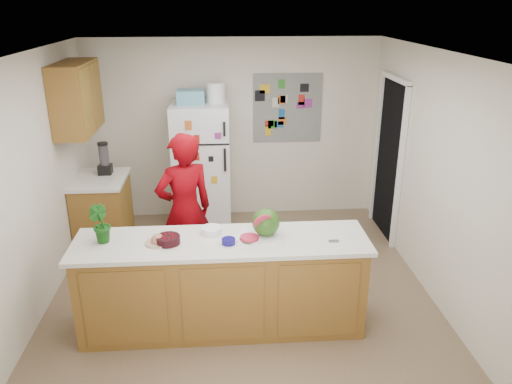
{
  "coord_description": "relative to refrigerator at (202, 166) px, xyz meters",
  "views": [
    {
      "loc": [
        -0.18,
        -4.56,
        2.95
      ],
      "look_at": [
        0.17,
        0.2,
        1.11
      ],
      "focal_mm": 35.0,
      "sensor_mm": 36.0,
      "label": 1
    }
  ],
  "objects": [
    {
      "name": "floor",
      "position": [
        0.45,
        -1.88,
        -0.86
      ],
      "size": [
        4.0,
        4.5,
        0.02
      ],
      "primitive_type": "cube",
      "color": "brown",
      "rests_on": "ground"
    },
    {
      "name": "wall_back",
      "position": [
        0.45,
        0.38,
        0.4
      ],
      "size": [
        4.0,
        0.02,
        2.5
      ],
      "primitive_type": "cube",
      "color": "beige",
      "rests_on": "ground"
    },
    {
      "name": "wall_left",
      "position": [
        -1.56,
        -1.88,
        0.4
      ],
      "size": [
        0.02,
        4.5,
        2.5
      ],
      "primitive_type": "cube",
      "color": "beige",
      "rests_on": "ground"
    },
    {
      "name": "wall_right",
      "position": [
        2.46,
        -1.88,
        0.4
      ],
      "size": [
        0.02,
        4.5,
        2.5
      ],
      "primitive_type": "cube",
      "color": "beige",
      "rests_on": "ground"
    },
    {
      "name": "ceiling",
      "position": [
        0.45,
        -1.88,
        1.66
      ],
      "size": [
        4.0,
        4.5,
        0.02
      ],
      "primitive_type": "cube",
      "color": "white",
      "rests_on": "wall_back"
    },
    {
      "name": "doorway",
      "position": [
        2.44,
        -0.43,
        0.17
      ],
      "size": [
        0.03,
        0.85,
        2.04
      ],
      "primitive_type": "cube",
      "color": "black",
      "rests_on": "ground"
    },
    {
      "name": "peninsula_base",
      "position": [
        0.25,
        -2.38,
        -0.41
      ],
      "size": [
        2.6,
        0.62,
        0.88
      ],
      "primitive_type": "cube",
      "color": "brown",
      "rests_on": "floor"
    },
    {
      "name": "peninsula_top",
      "position": [
        0.25,
        -2.38,
        0.05
      ],
      "size": [
        2.68,
        0.7,
        0.04
      ],
      "primitive_type": "cube",
      "color": "silver",
      "rests_on": "peninsula_base"
    },
    {
      "name": "side_counter_base",
      "position": [
        -1.24,
        -0.53,
        -0.42
      ],
      "size": [
        0.6,
        0.8,
        0.86
      ],
      "primitive_type": "cube",
      "color": "brown",
      "rests_on": "floor"
    },
    {
      "name": "side_counter_top",
      "position": [
        -1.24,
        -0.53,
        0.03
      ],
      "size": [
        0.64,
        0.84,
        0.04
      ],
      "primitive_type": "cube",
      "color": "silver",
      "rests_on": "side_counter_base"
    },
    {
      "name": "upper_cabinets",
      "position": [
        -1.37,
        -0.58,
        1.05
      ],
      "size": [
        0.35,
        1.0,
        0.8
      ],
      "primitive_type": "cube",
      "color": "brown",
      "rests_on": "wall_left"
    },
    {
      "name": "refrigerator",
      "position": [
        0.0,
        0.0,
        0.0
      ],
      "size": [
        0.75,
        0.7,
        1.7
      ],
      "primitive_type": "cube",
      "color": "silver",
      "rests_on": "floor"
    },
    {
      "name": "fridge_top_bin",
      "position": [
        -0.1,
        0.0,
        0.94
      ],
      "size": [
        0.35,
        0.28,
        0.18
      ],
      "primitive_type": "cube",
      "color": "#5999B2",
      "rests_on": "refrigerator"
    },
    {
      "name": "photo_collage",
      "position": [
        1.2,
        0.36,
        0.7
      ],
      "size": [
        0.95,
        0.01,
        0.95
      ],
      "primitive_type": "cube",
      "color": "slate",
      "rests_on": "wall_back"
    },
    {
      "name": "person",
      "position": [
        -0.13,
        -1.53,
        0.0
      ],
      "size": [
        0.73,
        0.63,
        1.71
      ],
      "primitive_type": "imported",
      "rotation": [
        0.0,
        0.0,
        3.56
      ],
      "color": "#6C0108",
      "rests_on": "floor"
    },
    {
      "name": "blender_appliance",
      "position": [
        -1.19,
        -0.37,
        0.24
      ],
      "size": [
        0.12,
        0.12,
        0.38
      ],
      "primitive_type": "cylinder",
      "color": "black",
      "rests_on": "side_counter_top"
    },
    {
      "name": "cutting_board",
      "position": [
        0.6,
        -2.34,
        0.08
      ],
      "size": [
        0.46,
        0.4,
        0.01
      ],
      "primitive_type": "cube",
      "rotation": [
        0.0,
        0.0,
        -0.32
      ],
      "color": "white",
      "rests_on": "peninsula_top"
    },
    {
      "name": "watermelon",
      "position": [
        0.66,
        -2.32,
        0.21
      ],
      "size": [
        0.25,
        0.25,
        0.25
      ],
      "primitive_type": "sphere",
      "color": "#235416",
      "rests_on": "cutting_board"
    },
    {
      "name": "watermelon_slice",
      "position": [
        0.5,
        -2.39,
        0.09
      ],
      "size": [
        0.17,
        0.17,
        0.02
      ],
      "primitive_type": "cylinder",
      "color": "red",
      "rests_on": "cutting_board"
    },
    {
      "name": "cherry_bowl",
      "position": [
        -0.22,
        -2.41,
        0.11
      ],
      "size": [
        0.24,
        0.24,
        0.07
      ],
      "primitive_type": "cylinder",
      "rotation": [
        0.0,
        0.0,
        0.12
      ],
      "color": "black",
      "rests_on": "peninsula_top"
    },
    {
      "name": "white_bowl",
      "position": [
        0.16,
        -2.23,
        0.1
      ],
      "size": [
        0.22,
        0.22,
        0.06
      ],
      "primitive_type": "cylinder",
      "rotation": [
        0.0,
        0.0,
        0.21
      ],
      "color": "white",
      "rests_on": "peninsula_top"
    },
    {
      "name": "cobalt_bowl",
      "position": [
        0.31,
        -2.46,
        0.1
      ],
      "size": [
        0.14,
        0.14,
        0.05
      ],
      "primitive_type": "cylinder",
      "rotation": [
        0.0,
        0.0,
        0.12
      ],
      "color": "#100B5D",
      "rests_on": "peninsula_top"
    },
    {
      "name": "plate",
      "position": [
        -0.31,
        -2.4,
        0.08
      ],
      "size": [
        0.28,
        0.28,
        0.02
      ],
      "primitive_type": "cylinder",
      "rotation": [
        0.0,
        0.0,
        -0.28
      ],
      "color": "beige",
      "rests_on": "peninsula_top"
    },
    {
      "name": "paper_towel",
      "position": [
        0.68,
        -2.44,
        0.08
      ],
      "size": [
        0.21,
        0.19,
        0.02
      ],
      "primitive_type": "cube",
      "rotation": [
        0.0,
        0.0,
        0.1
      ],
      "color": "white",
      "rests_on": "peninsula_top"
    },
    {
      "name": "keys",
      "position": [
        1.26,
        -2.49,
        0.08
      ],
      "size": [
        0.09,
        0.04,
        0.01
      ],
      "primitive_type": "cube",
      "rotation": [
        0.0,
        0.0,
        0.01
      ],
      "color": "gray",
      "rests_on": "peninsula_top"
    },
    {
      "name": "potted_plant",
      "position": [
        -0.82,
        -2.33,
        0.24
      ],
      "size": [
        0.23,
        0.21,
        0.35
      ],
      "primitive_type": "imported",
      "rotation": [
        0.0,
        0.0,
        2.75
      ],
      "color": "#144011",
      "rests_on": "peninsula_top"
    }
  ]
}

